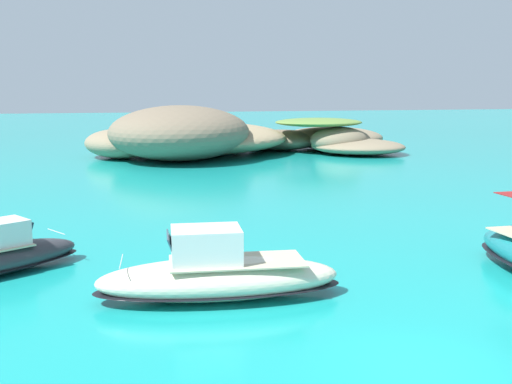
% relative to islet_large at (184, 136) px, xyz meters
% --- Properties ---
extents(ground_plane, '(400.00, 400.00, 0.00)m').
position_rel_islet_large_xyz_m(ground_plane, '(-1.24, -57.61, -2.29)').
color(ground_plane, teal).
extents(islet_large, '(29.28, 33.98, 6.09)m').
position_rel_islet_large_xyz_m(islet_large, '(0.00, 0.00, 0.00)').
color(islet_large, '#9E8966').
rests_on(islet_large, ground).
extents(islet_small, '(21.75, 22.84, 4.29)m').
position_rel_islet_large_xyz_m(islet_small, '(17.99, 1.90, -0.77)').
color(islet_small, '#84755B').
rests_on(islet_small, ground).
extents(motorboat_cream, '(9.54, 3.69, 2.75)m').
position_rel_islet_large_xyz_m(motorboat_cream, '(-5.57, -50.34, -1.38)').
color(motorboat_cream, beige).
rests_on(motorboat_cream, ground).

